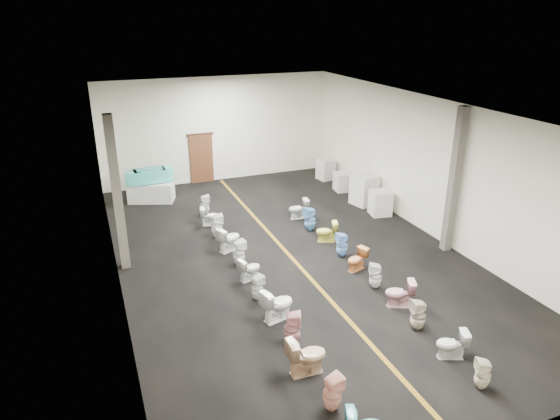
# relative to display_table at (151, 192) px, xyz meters

# --- Properties ---
(floor) EXTENTS (16.00, 16.00, 0.00)m
(floor) POSITION_rel_display_table_xyz_m (3.23, -6.31, -0.38)
(floor) COLOR black
(floor) RESTS_ON ground
(ceiling) EXTENTS (16.00, 16.00, 0.00)m
(ceiling) POSITION_rel_display_table_xyz_m (3.23, -6.31, 4.12)
(ceiling) COLOR black
(ceiling) RESTS_ON ground
(wall_back) EXTENTS (10.00, 0.00, 10.00)m
(wall_back) POSITION_rel_display_table_xyz_m (3.23, 1.69, 1.87)
(wall_back) COLOR beige
(wall_back) RESTS_ON ground
(wall_front) EXTENTS (10.00, 0.00, 10.00)m
(wall_front) POSITION_rel_display_table_xyz_m (3.23, -14.31, 1.87)
(wall_front) COLOR beige
(wall_front) RESTS_ON ground
(wall_left) EXTENTS (0.00, 16.00, 16.00)m
(wall_left) POSITION_rel_display_table_xyz_m (-1.77, -6.31, 1.87)
(wall_left) COLOR beige
(wall_left) RESTS_ON ground
(wall_right) EXTENTS (0.00, 16.00, 16.00)m
(wall_right) POSITION_rel_display_table_xyz_m (8.23, -6.31, 1.87)
(wall_right) COLOR beige
(wall_right) RESTS_ON ground
(aisle_stripe) EXTENTS (0.12, 15.60, 0.01)m
(aisle_stripe) POSITION_rel_display_table_xyz_m (3.23, -6.31, -0.38)
(aisle_stripe) COLOR brown
(aisle_stripe) RESTS_ON floor
(back_door) EXTENTS (1.00, 0.10, 2.10)m
(back_door) POSITION_rel_display_table_xyz_m (2.43, 1.63, 0.67)
(back_door) COLOR #562D19
(back_door) RESTS_ON floor
(door_frame) EXTENTS (1.15, 0.08, 0.10)m
(door_frame) POSITION_rel_display_table_xyz_m (2.43, 1.64, 1.74)
(door_frame) COLOR #331C11
(door_frame) RESTS_ON back_door
(column_left) EXTENTS (0.25, 0.25, 4.50)m
(column_left) POSITION_rel_display_table_xyz_m (-1.52, -5.31, 1.87)
(column_left) COLOR #59544C
(column_left) RESTS_ON floor
(column_right) EXTENTS (0.25, 0.25, 4.50)m
(column_right) POSITION_rel_display_table_xyz_m (7.98, -7.81, 1.87)
(column_right) COLOR #59544C
(column_right) RESTS_ON floor
(display_table) EXTENTS (1.90, 1.39, 0.76)m
(display_table) POSITION_rel_display_table_xyz_m (0.00, 0.00, 0.00)
(display_table) COLOR silver
(display_table) RESTS_ON floor
(bathtub) EXTENTS (1.86, 0.73, 0.55)m
(bathtub) POSITION_rel_display_table_xyz_m (-0.00, 0.00, 0.69)
(bathtub) COLOR #45C9BF
(bathtub) RESTS_ON display_table
(appliance_crate_a) EXTENTS (0.83, 0.83, 0.91)m
(appliance_crate_a) POSITION_rel_display_table_xyz_m (7.63, -4.53, 0.08)
(appliance_crate_a) COLOR silver
(appliance_crate_a) RESTS_ON floor
(appliance_crate_b) EXTENTS (1.00, 1.00, 1.14)m
(appliance_crate_b) POSITION_rel_display_table_xyz_m (7.63, -3.37, 0.19)
(appliance_crate_b) COLOR silver
(appliance_crate_b) RESTS_ON floor
(appliance_crate_c) EXTENTS (0.75, 0.75, 0.77)m
(appliance_crate_c) POSITION_rel_display_table_xyz_m (7.63, -1.68, 0.00)
(appliance_crate_c) COLOR beige
(appliance_crate_c) RESTS_ON floor
(appliance_crate_d) EXTENTS (0.75, 0.75, 0.91)m
(appliance_crate_d) POSITION_rel_display_table_xyz_m (7.63, -0.03, 0.08)
(appliance_crate_d) COLOR beige
(appliance_crate_d) RESTS_ON floor
(toilet_left_1) EXTENTS (0.41, 0.40, 0.78)m
(toilet_left_1) POSITION_rel_display_table_xyz_m (1.51, -12.62, 0.01)
(toilet_left_1) COLOR #F4AB95
(toilet_left_1) RESTS_ON floor
(toilet_left_2) EXTENTS (0.83, 0.49, 0.84)m
(toilet_left_2) POSITION_rel_display_table_xyz_m (1.50, -11.49, 0.04)
(toilet_left_2) COLOR tan
(toilet_left_2) RESTS_ON floor
(toilet_left_3) EXTENTS (0.48, 0.48, 0.81)m
(toilet_left_3) POSITION_rel_display_table_xyz_m (1.61, -10.47, 0.02)
(toilet_left_3) COLOR pink
(toilet_left_3) RESTS_ON floor
(toilet_left_4) EXTENTS (0.91, 0.65, 0.83)m
(toilet_left_4) POSITION_rel_display_table_xyz_m (1.65, -9.46, 0.04)
(toilet_left_4) COLOR white
(toilet_left_4) RESTS_ON floor
(toilet_left_5) EXTENTS (0.42, 0.41, 0.69)m
(toilet_left_5) POSITION_rel_display_table_xyz_m (1.49, -8.44, -0.03)
(toilet_left_5) COLOR silver
(toilet_left_5) RESTS_ON floor
(toilet_left_6) EXTENTS (0.73, 0.54, 0.67)m
(toilet_left_6) POSITION_rel_display_table_xyz_m (1.63, -7.36, -0.05)
(toilet_left_6) COLOR white
(toilet_left_6) RESTS_ON floor
(toilet_left_7) EXTENTS (0.44, 0.43, 0.79)m
(toilet_left_7) POSITION_rel_display_table_xyz_m (1.62, -6.42, 0.02)
(toilet_left_7) COLOR white
(toilet_left_7) RESTS_ON floor
(toilet_left_8) EXTENTS (0.89, 0.73, 0.79)m
(toilet_left_8) POSITION_rel_display_table_xyz_m (1.61, -5.37, 0.02)
(toilet_left_8) COLOR white
(toilet_left_8) RESTS_ON floor
(toilet_left_9) EXTENTS (0.43, 0.42, 0.84)m
(toilet_left_9) POSITION_rel_display_table_xyz_m (1.51, -4.34, 0.04)
(toilet_left_9) COLOR white
(toilet_left_9) RESTS_ON floor
(toilet_left_10) EXTENTS (0.72, 0.50, 0.67)m
(toilet_left_10) POSITION_rel_display_table_xyz_m (1.55, -3.20, -0.05)
(toilet_left_10) COLOR white
(toilet_left_10) RESTS_ON floor
(toilet_left_11) EXTENTS (0.37, 0.36, 0.75)m
(toilet_left_11) POSITION_rel_display_table_xyz_m (1.62, -2.17, -0.00)
(toilet_left_11) COLOR white
(toilet_left_11) RESTS_ON floor
(toilet_right_0) EXTENTS (0.41, 0.40, 0.68)m
(toilet_right_0) POSITION_rel_display_table_xyz_m (4.54, -13.19, -0.04)
(toilet_right_0) COLOR beige
(toilet_right_0) RESTS_ON floor
(toilet_right_1) EXTENTS (0.75, 0.59, 0.67)m
(toilet_right_1) POSITION_rel_display_table_xyz_m (4.59, -12.19, -0.04)
(toilet_right_1) COLOR silver
(toilet_right_1) RESTS_ON floor
(toilet_right_2) EXTENTS (0.41, 0.40, 0.79)m
(toilet_right_2) POSITION_rel_display_table_xyz_m (4.55, -11.07, 0.02)
(toilet_right_2) COLOR beige
(toilet_right_2) RESTS_ON floor
(toilet_right_3) EXTENTS (0.83, 0.67, 0.74)m
(toilet_right_3) POSITION_rel_display_table_xyz_m (4.72, -10.06, -0.01)
(toilet_right_3) COLOR #D6979E
(toilet_right_3) RESTS_ON floor
(toilet_right_4) EXTENTS (0.44, 0.44, 0.75)m
(toilet_right_4) POSITION_rel_display_table_xyz_m (4.63, -9.07, -0.01)
(toilet_right_4) COLOR silver
(toilet_right_4) RESTS_ON floor
(toilet_right_5) EXTENTS (0.73, 0.55, 0.66)m
(toilet_right_5) POSITION_rel_display_table_xyz_m (4.69, -7.98, -0.05)
(toilet_right_5) COLOR #E08947
(toilet_right_5) RESTS_ON floor
(toilet_right_6) EXTENTS (0.38, 0.37, 0.79)m
(toilet_right_6) POSITION_rel_display_table_xyz_m (4.70, -7.06, 0.01)
(toilet_right_6) COLOR #87BCF5
(toilet_right_6) RESTS_ON floor
(toilet_right_7) EXTENTS (0.77, 0.59, 0.69)m
(toilet_right_7) POSITION_rel_display_table_xyz_m (4.74, -5.92, -0.03)
(toilet_right_7) COLOR #EBE258
(toilet_right_7) RESTS_ON floor
(toilet_right_8) EXTENTS (0.44, 0.43, 0.85)m
(toilet_right_8) POSITION_rel_display_table_xyz_m (4.61, -4.93, 0.05)
(toilet_right_8) COLOR #72B4E5
(toilet_right_8) RESTS_ON floor
(toilet_right_9) EXTENTS (0.76, 0.49, 0.73)m
(toilet_right_9) POSITION_rel_display_table_xyz_m (4.68, -3.78, -0.02)
(toilet_right_9) COLOR silver
(toilet_right_9) RESTS_ON floor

